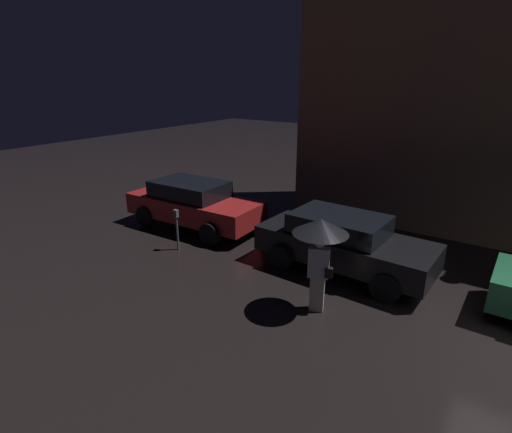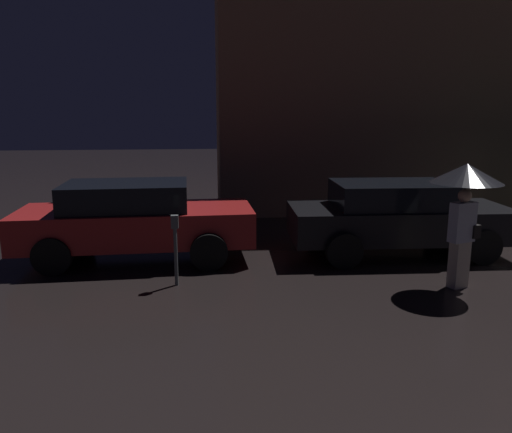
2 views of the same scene
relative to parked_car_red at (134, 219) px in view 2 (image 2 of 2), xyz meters
name	(u,v)px [view 2 (image 2 of 2)]	position (x,y,z in m)	size (l,w,h in m)	color
building_facade_left	(363,49)	(6.05, 5.06, 3.84)	(8.50, 3.00, 9.30)	#8C664C
parked_car_red	(134,219)	(0.00, 0.00, 0.00)	(4.56, 1.98, 1.53)	maroon
parked_car_black	(397,216)	(5.26, -0.19, -0.02)	(4.44, 1.94, 1.48)	black
pedestrian_with_umbrella	(466,188)	(5.56, -2.21, 0.87)	(1.13, 1.13, 2.07)	beige
parking_meter	(175,242)	(0.88, -1.64, -0.06)	(0.12, 0.10, 1.21)	#4C5154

